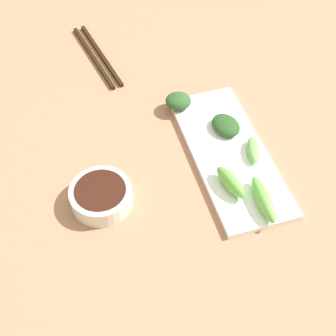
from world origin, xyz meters
name	(u,v)px	position (x,y,z in m)	size (l,w,h in m)	color
tabletop	(187,167)	(0.00, 0.00, 0.01)	(2.10, 2.10, 0.02)	#A26E53
sauce_bowl	(101,196)	(-0.17, -0.04, 0.04)	(0.11, 0.11, 0.04)	silver
serving_plate	(229,154)	(0.08, -0.01, 0.03)	(0.13, 0.33, 0.01)	white
broccoli_leafy_0	(226,125)	(0.09, 0.05, 0.04)	(0.05, 0.06, 0.02)	#24471E
broccoli_leafy_1	(178,101)	(0.03, 0.14, 0.05)	(0.05, 0.05, 0.03)	#284E24
broccoli_stalk_2	(263,199)	(0.09, -0.13, 0.05)	(0.02, 0.10, 0.03)	#68B448
broccoli_stalk_3	(231,182)	(0.05, -0.08, 0.05)	(0.02, 0.07, 0.03)	#64BA46
broccoli_stalk_4	(253,150)	(0.12, -0.02, 0.04)	(0.02, 0.06, 0.02)	#6DAC57
chopsticks	(97,56)	(-0.10, 0.35, 0.02)	(0.07, 0.23, 0.01)	black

